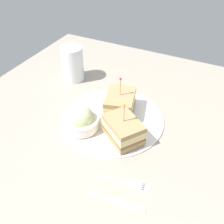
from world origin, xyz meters
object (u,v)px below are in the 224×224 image
at_px(coleslaw_bowl, 81,120).
at_px(fork, 129,183).
at_px(sandwich_half_front, 123,129).
at_px(plate, 112,119).
at_px(sandwich_half_back, 120,103).
at_px(knife, 118,202).
at_px(drink_glass, 73,66).

distance_m(coleslaw_bowl, fork, 0.21).
distance_m(sandwich_half_front, coleslaw_bowl, 0.12).
bearing_deg(plate, sandwich_half_back, 80.38).
distance_m(plate, knife, 0.26).
relative_size(plate, drink_glass, 2.51).
bearing_deg(sandwich_half_back, knife, -65.46).
relative_size(sandwich_half_front, fork, 0.95).
distance_m(sandwich_half_back, knife, 0.29).
bearing_deg(plate, fork, -53.86).
relative_size(sandwich_half_back, knife, 0.90).
bearing_deg(sandwich_half_back, drink_glass, 155.75).
xyz_separation_m(sandwich_half_front, sandwich_half_back, (-0.05, 0.09, -0.00)).
height_order(plate, sandwich_half_back, sandwich_half_back).
bearing_deg(coleslaw_bowl, knife, -40.62).
bearing_deg(drink_glass, knife, -46.80).
distance_m(fork, knife, 0.05).
bearing_deg(fork, coleslaw_bowl, 150.25).
bearing_deg(drink_glass, plate, -32.61).
bearing_deg(drink_glass, sandwich_half_back, -24.25).
distance_m(sandwich_half_front, sandwich_half_back, 0.11).
bearing_deg(sandwich_half_back, coleslaw_bowl, -119.67).
distance_m(coleslaw_bowl, knife, 0.24).
bearing_deg(drink_glass, fork, -42.36).
height_order(drink_glass, knife, drink_glass).
bearing_deg(knife, fork, 89.43).
bearing_deg(coleslaw_bowl, fork, -29.75).
bearing_deg(plate, knife, -60.71).
relative_size(plate, coleslaw_bowl, 3.17).
relative_size(plate, knife, 2.22).
relative_size(sandwich_half_front, drink_glass, 1.06).
relative_size(plate, sandwich_half_front, 2.36).
bearing_deg(knife, drink_glass, 133.20).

